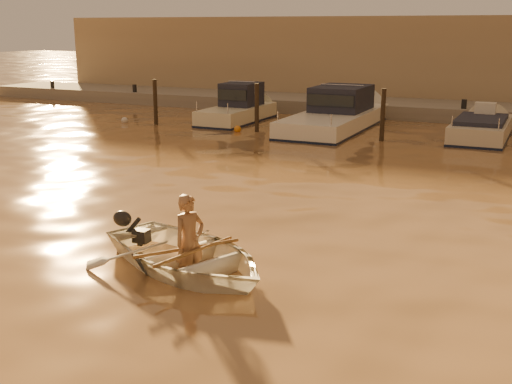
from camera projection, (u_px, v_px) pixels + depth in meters
The scene contains 18 objects.
ground_plane at pixel (217, 253), 12.51m from camera, with size 160.00×160.00×0.00m, color brown.
dinghy at pixel (187, 255), 11.59m from camera, with size 2.74×3.83×0.79m, color white.
person at pixel (189, 241), 11.45m from camera, with size 0.63×0.41×1.73m, color #936949.
outboard_motor at pixel (141, 236), 12.66m from camera, with size 0.90×0.40×0.70m, color black, non-canonical shape.
oar_port at pixel (195, 251), 11.38m from camera, with size 0.06×0.06×2.10m, color brown.
oar_starboard at pixel (188, 248), 11.52m from camera, with size 0.06×0.06×2.10m, color brown.
moored_boat_1 at pixel (237, 108), 29.46m from camera, with size 1.88×5.73×1.75m, color #EBE5C4, non-canonical shape.
moored_boat_2 at pixel (335, 114), 27.54m from camera, with size 2.67×8.82×1.75m, color white, non-canonical shape.
moored_boat_3 at pixel (481, 133), 25.21m from camera, with size 2.00×5.80×0.95m, color beige, non-canonical shape.
piling_0 at pixel (155, 104), 28.67m from camera, with size 0.18×0.18×2.20m, color #2D2319.
piling_1 at pixel (257, 110), 26.64m from camera, with size 0.18×0.18×2.20m, color #2D2319.
piling_2 at pixel (383, 118), 24.49m from camera, with size 0.18×0.18×2.20m, color #2D2319.
fender_a at pixel (125, 120), 29.31m from camera, with size 0.30×0.30×0.30m, color silver.
fender_b at pixel (238, 129), 26.87m from camera, with size 0.30×0.30×0.30m, color orange.
fender_c at pixel (312, 140), 24.28m from camera, with size 0.30×0.30×0.30m, color white.
fender_d at pixel (480, 145), 23.32m from camera, with size 0.30×0.30×0.30m, color #C45D17.
quay at pixel (424, 113), 31.36m from camera, with size 52.00×4.00×1.00m, color gray.
waterfront_building at pixel (446, 61), 35.63m from camera, with size 46.00×7.00×4.80m, color #9E8466.
Camera 1 is at (5.64, -10.40, 4.30)m, focal length 45.00 mm.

